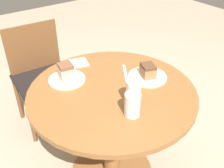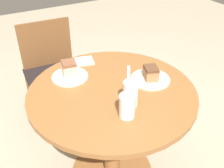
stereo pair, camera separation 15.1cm
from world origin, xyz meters
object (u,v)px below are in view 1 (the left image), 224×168
(plate_near, at_px, (147,77))
(cake_slice_near, at_px, (148,71))
(chair, at_px, (41,73))
(glass_lemonade, at_px, (132,106))
(plate_far, at_px, (67,79))
(glass_water, at_px, (133,94))
(cake_slice_far, at_px, (66,72))

(plate_near, height_order, cake_slice_near, cake_slice_near)
(chair, height_order, glass_lemonade, glass_lemonade)
(plate_near, xyz_separation_m, plate_far, (-0.42, 0.27, 0.00))
(plate_far, bearing_deg, glass_water, -66.67)
(cake_slice_far, distance_m, glass_water, 0.45)
(plate_far, height_order, cake_slice_far, cake_slice_far)
(plate_far, distance_m, glass_water, 0.46)
(cake_slice_near, distance_m, cake_slice_far, 0.50)
(chair, relative_size, glass_water, 6.01)
(cake_slice_near, xyz_separation_m, glass_lemonade, (-0.31, -0.22, 0.01))
(glass_water, bearing_deg, glass_lemonade, -132.62)
(plate_near, relative_size, cake_slice_far, 2.38)
(cake_slice_far, bearing_deg, plate_far, -45.00)
(glass_lemonade, distance_m, glass_water, 0.10)
(glass_lemonade, bearing_deg, cake_slice_near, 35.29)
(cake_slice_near, bearing_deg, chair, 112.30)
(plate_far, relative_size, cake_slice_near, 1.92)
(plate_far, bearing_deg, cake_slice_near, -32.57)
(chair, bearing_deg, plate_far, -92.19)
(chair, distance_m, cake_slice_near, 1.02)
(chair, relative_size, plate_near, 3.56)
(cake_slice_near, height_order, cake_slice_far, cake_slice_far)
(cake_slice_near, bearing_deg, plate_far, 147.43)
(cake_slice_far, relative_size, glass_water, 0.71)
(chair, xyz_separation_m, glass_water, (0.12, -1.04, 0.34))
(chair, relative_size, cake_slice_far, 8.45)
(cake_slice_far, relative_size, glass_lemonade, 0.81)
(cake_slice_far, bearing_deg, glass_water, -66.67)
(chair, xyz_separation_m, glass_lemonade, (0.06, -1.11, 0.34))
(cake_slice_far, xyz_separation_m, glass_water, (0.18, -0.42, 0.00))
(plate_near, xyz_separation_m, glass_lemonade, (-0.31, -0.22, 0.05))
(cake_slice_near, relative_size, glass_water, 0.83)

